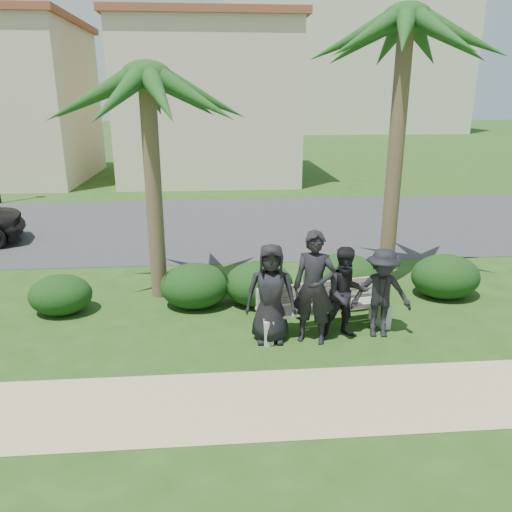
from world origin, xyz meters
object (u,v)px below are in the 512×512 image
at_px(man_d, 381,293).
at_px(palm_left, 146,78).
at_px(park_bench, 324,311).
at_px(man_a, 271,294).
at_px(man_b, 314,288).
at_px(palm_right, 407,22).
at_px(man_c, 346,293).

relative_size(man_d, palm_left, 0.30).
xyz_separation_m(park_bench, man_a, (-0.96, -0.29, 0.47)).
xyz_separation_m(man_b, palm_left, (-2.73, 2.25, 3.25)).
distance_m(park_bench, palm_right, 5.62).
xyz_separation_m(park_bench, man_d, (0.89, -0.26, 0.40)).
bearing_deg(man_c, man_a, 173.96).
height_order(park_bench, palm_right, palm_right).
xyz_separation_m(park_bench, man_b, (-0.27, -0.36, 0.58)).
height_order(park_bench, man_b, man_b).
distance_m(park_bench, man_b, 0.73).
relative_size(park_bench, man_a, 1.44).
xyz_separation_m(man_a, palm_left, (-2.03, 2.19, 3.36)).
bearing_deg(park_bench, palm_right, 38.67).
height_order(man_a, man_b, man_b).
height_order(man_a, palm_right, palm_right).
height_order(park_bench, man_d, man_d).
bearing_deg(palm_left, palm_right, 3.36).
bearing_deg(man_c, man_b, -178.39).
xyz_separation_m(man_a, palm_right, (2.79, 2.47, 4.37)).
relative_size(man_a, palm_left, 0.32).
bearing_deg(man_a, man_c, 5.64).
bearing_deg(park_bench, man_a, -174.23).
distance_m(palm_left, palm_right, 4.94).
bearing_deg(man_c, palm_left, 139.82).
bearing_deg(park_bench, man_c, -55.66).
distance_m(man_b, palm_right, 5.39).
bearing_deg(man_b, palm_left, 159.91).
relative_size(man_b, man_c, 1.19).
relative_size(man_a, man_d, 1.09).
bearing_deg(palm_left, man_b, -39.55).
distance_m(man_a, palm_left, 4.49).
distance_m(man_a, man_d, 1.86).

